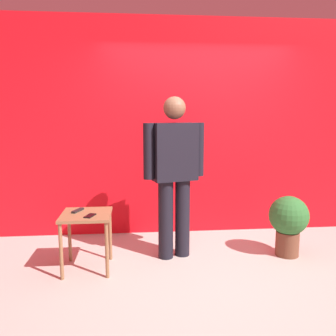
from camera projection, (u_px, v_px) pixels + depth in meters
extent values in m
plane|color=#B7B2A8|center=(219.00, 275.00, 3.47)|extent=(12.00, 12.00, 0.00)
cube|color=red|center=(197.00, 128.00, 4.63)|extent=(6.15, 0.12, 2.82)
cylinder|color=black|center=(166.00, 219.00, 3.84)|extent=(0.20, 0.20, 0.88)
cylinder|color=black|center=(182.00, 218.00, 3.91)|extent=(0.20, 0.20, 0.88)
cube|color=black|center=(174.00, 152.00, 3.76)|extent=(0.52, 0.36, 0.62)
cube|color=#2D4784|center=(170.00, 148.00, 3.87)|extent=(0.13, 0.05, 0.52)
cube|color=#C68CB7|center=(170.00, 149.00, 3.88)|extent=(0.05, 0.02, 0.47)
cylinder|color=black|center=(149.00, 151.00, 3.65)|extent=(0.14, 0.14, 0.59)
cylinder|color=black|center=(199.00, 149.00, 3.86)|extent=(0.14, 0.14, 0.59)
sphere|color=brown|center=(174.00, 108.00, 3.69)|extent=(0.24, 0.24, 0.24)
cube|color=olive|center=(86.00, 215.00, 3.53)|extent=(0.50, 0.50, 0.03)
cylinder|color=olive|center=(61.00, 252.00, 3.34)|extent=(0.04, 0.04, 0.57)
cylinder|color=olive|center=(107.00, 250.00, 3.38)|extent=(0.04, 0.04, 0.57)
cylinder|color=olive|center=(70.00, 236.00, 3.77)|extent=(0.04, 0.04, 0.57)
cylinder|color=olive|center=(110.00, 235.00, 3.81)|extent=(0.04, 0.04, 0.57)
cube|color=black|center=(90.00, 216.00, 3.43)|extent=(0.11, 0.16, 0.01)
cube|color=black|center=(78.00, 210.00, 3.60)|extent=(0.11, 0.17, 0.02)
cylinder|color=brown|center=(287.00, 243.00, 3.95)|extent=(0.26, 0.26, 0.28)
sphere|color=#2D7233|center=(289.00, 216.00, 3.90)|extent=(0.44, 0.44, 0.44)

